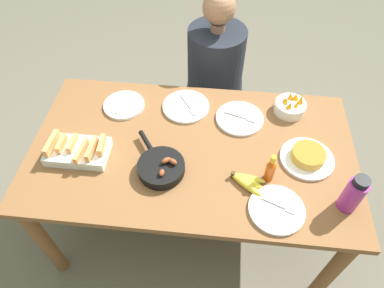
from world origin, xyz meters
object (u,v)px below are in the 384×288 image
object	(u,v)px
melon_tray	(78,151)
empty_plate_mid_edge	(277,210)
skillet	(161,167)
fruit_bowl_mango	(290,106)
water_bottle	(353,194)
empty_plate_far_left	(124,105)
frittata_plate_center	(308,157)
empty_plate_near_front	(240,118)
person_figure	(214,90)
empty_plate_far_right	(186,107)
banana_bunch	(246,181)
hot_sauce_bottle	(270,169)

from	to	relation	value
melon_tray	empty_plate_mid_edge	xyz separation A→B (m)	(0.93, -0.21, -0.03)
skillet	fruit_bowl_mango	size ratio (longest dim) A/B	1.94
empty_plate_mid_edge	water_bottle	world-z (taller)	water_bottle
empty_plate_mid_edge	water_bottle	distance (m)	0.32
empty_plate_far_left	fruit_bowl_mango	size ratio (longest dim) A/B	1.36
frittata_plate_center	empty_plate_mid_edge	bearing A→B (deg)	-118.50
frittata_plate_center	empty_plate_near_front	world-z (taller)	frittata_plate_center
empty_plate_far_left	melon_tray	bearing A→B (deg)	-111.20
person_figure	fruit_bowl_mango	bearing A→B (deg)	-45.77
empty_plate_far_right	skillet	bearing A→B (deg)	-98.79
fruit_bowl_mango	person_figure	size ratio (longest dim) A/B	0.14
banana_bunch	water_bottle	distance (m)	0.44
person_figure	frittata_plate_center	bearing A→B (deg)	-57.67
fruit_bowl_mango	person_figure	bearing A→B (deg)	134.23
empty_plate_mid_edge	fruit_bowl_mango	xyz separation A→B (m)	(0.10, 0.61, 0.03)
skillet	person_figure	xyz separation A→B (m)	(0.20, 0.89, -0.29)
melon_tray	empty_plate_near_front	size ratio (longest dim) A/B	1.16
melon_tray	skillet	world-z (taller)	melon_tray
melon_tray	banana_bunch	bearing A→B (deg)	-5.68
frittata_plate_center	fruit_bowl_mango	bearing A→B (deg)	100.15
empty_plate_far_right	melon_tray	bearing A→B (deg)	-141.41
empty_plate_near_front	person_figure	bearing A→B (deg)	106.63
empty_plate_far_left	person_figure	size ratio (longest dim) A/B	0.19
banana_bunch	hot_sauce_bottle	distance (m)	0.12
banana_bunch	melon_tray	distance (m)	0.81
empty_plate_far_left	banana_bunch	bearing A→B (deg)	-33.15
fruit_bowl_mango	hot_sauce_bottle	size ratio (longest dim) A/B	1.03
empty_plate_far_left	fruit_bowl_mango	world-z (taller)	fruit_bowl_mango
water_bottle	empty_plate_mid_edge	bearing A→B (deg)	-169.53
melon_tray	empty_plate_far_right	xyz separation A→B (m)	(0.47, 0.38, -0.03)
melon_tray	empty_plate_far_left	size ratio (longest dim) A/B	1.30
water_bottle	person_figure	xyz separation A→B (m)	(-0.62, 0.99, -0.36)
skillet	water_bottle	distance (m)	0.83
skillet	empty_plate_near_front	bearing A→B (deg)	-78.26
water_bottle	person_figure	distance (m)	1.22
banana_bunch	empty_plate_near_front	size ratio (longest dim) A/B	0.66
empty_plate_far_left	empty_plate_near_front	bearing A→B (deg)	-3.18
frittata_plate_center	empty_plate_near_front	bearing A→B (deg)	144.03
melon_tray	empty_plate_far_left	xyz separation A→B (m)	(0.14, 0.35, -0.03)
banana_bunch	person_figure	world-z (taller)	person_figure
frittata_plate_center	empty_plate_mid_edge	world-z (taller)	frittata_plate_center
empty_plate_far_left	person_figure	world-z (taller)	person_figure
empty_plate_mid_edge	hot_sauce_bottle	world-z (taller)	hot_sauce_bottle
empty_plate_far_right	banana_bunch	bearing A→B (deg)	-54.46
empty_plate_near_front	empty_plate_mid_edge	distance (m)	0.55
empty_plate_far_left	person_figure	distance (m)	0.73
fruit_bowl_mango	water_bottle	world-z (taller)	water_bottle
banana_bunch	person_figure	size ratio (longest dim) A/B	0.14
skillet	empty_plate_far_left	xyz separation A→B (m)	(-0.27, 0.40, -0.02)
empty_plate_near_front	empty_plate_mid_edge	world-z (taller)	same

